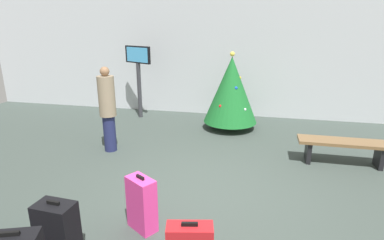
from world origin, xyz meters
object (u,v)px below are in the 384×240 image
object	(u,v)px
holiday_tree	(231,90)
flight_info_kiosk	(138,68)
suitcase_1	(142,204)
waiting_bench	(344,146)
suitcase_4	(58,232)
traveller_0	(108,108)

from	to	relation	value
holiday_tree	flight_info_kiosk	distance (m)	2.75
suitcase_1	flight_info_kiosk	bearing A→B (deg)	111.99
waiting_bench	suitcase_4	world-z (taller)	suitcase_4
suitcase_1	suitcase_4	bearing A→B (deg)	-135.11
holiday_tree	suitcase_4	bearing A→B (deg)	-105.43
holiday_tree	waiting_bench	xyz separation A→B (m)	(2.34, -1.72, -0.65)
suitcase_4	suitcase_1	bearing A→B (deg)	44.89
waiting_bench	suitcase_1	xyz separation A→B (m)	(-3.03, -2.69, -0.00)
suitcase_4	traveller_0	bearing A→B (deg)	106.82
holiday_tree	suitcase_4	xyz separation A→B (m)	(-1.41, -5.12, -0.67)
flight_info_kiosk	waiting_bench	distance (m)	5.58
waiting_bench	traveller_0	distance (m)	4.73
holiday_tree	suitcase_4	world-z (taller)	holiday_tree
holiday_tree	traveller_0	size ratio (longest dim) A/B	1.10
waiting_bench	traveller_0	bearing A→B (deg)	-175.93
waiting_bench	traveller_0	world-z (taller)	traveller_0
traveller_0	suitcase_1	distance (m)	2.94
flight_info_kiosk	suitcase_1	bearing A→B (deg)	-68.01
suitcase_1	suitcase_4	size ratio (longest dim) A/B	1.03
flight_info_kiosk	traveller_0	xyz separation A→B (m)	(0.33, -2.54, -0.50)
suitcase_1	suitcase_4	distance (m)	1.01
flight_info_kiosk	suitcase_1	distance (m)	5.40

